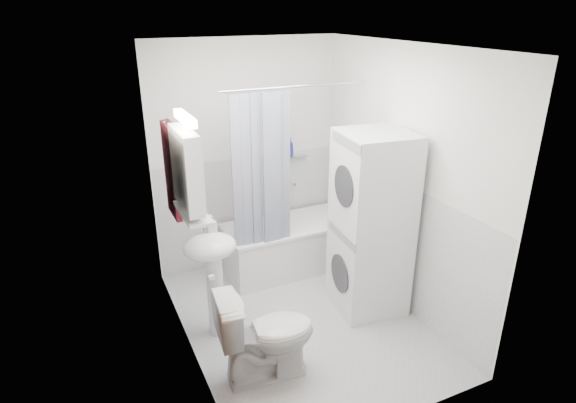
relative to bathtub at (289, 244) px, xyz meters
name	(u,v)px	position (x,y,z in m)	size (l,w,h in m)	color
floor	(301,320)	(-0.31, -0.92, -0.29)	(2.60, 2.60, 0.00)	#B8B7BC
room_walls	(303,165)	(-0.31, -0.92, 1.20)	(2.60, 2.60, 2.60)	white
wainscot	(287,248)	(-0.31, -0.63, 0.31)	(1.98, 2.58, 2.58)	white
door	(211,277)	(-1.26, -1.47, 0.71)	(0.05, 2.00, 2.00)	brown
bathtub	(289,244)	(0.00, 0.00, 0.00)	(1.37, 0.65, 0.53)	white
tub_spout	(292,183)	(0.20, 0.33, 0.56)	(0.04, 0.04, 0.12)	silver
curtain_rod	(301,86)	(0.00, -0.27, 1.71)	(0.02, 0.02, 1.55)	silver
shower_curtain	(262,171)	(-0.40, -0.27, 0.96)	(0.55, 0.02, 1.45)	#141F47
sink	(212,262)	(-1.06, -0.76, 0.42)	(0.44, 0.37, 1.04)	white
medicine_cabinet	(187,167)	(-1.21, -0.82, 1.28)	(0.13, 0.50, 0.71)	white
shelf	(193,213)	(-1.20, -0.82, 0.91)	(0.18, 0.54, 0.03)	silver
shower_caddy	(297,156)	(0.25, 0.32, 0.86)	(0.22, 0.06, 0.02)	silver
towel	(171,169)	(-1.25, -0.39, 1.14)	(0.07, 0.33, 0.81)	maroon
washer_dryer	(371,224)	(0.37, -0.95, 0.56)	(0.67, 0.66, 1.69)	white
toilet	(266,335)	(-0.85, -1.42, 0.08)	(0.42, 0.75, 0.73)	white
soap_pump	(212,230)	(-1.02, -0.67, 0.66)	(0.08, 0.17, 0.08)	gray
shelf_bottle	(197,214)	(-1.20, -0.97, 0.96)	(0.07, 0.18, 0.07)	gray
shelf_cup	(188,200)	(-1.20, -0.70, 0.97)	(0.10, 0.09, 0.10)	gray
shampoo_a	(280,152)	(0.04, 0.32, 0.94)	(0.13, 0.17, 0.13)	gray
shampoo_b	(290,153)	(0.16, 0.32, 0.91)	(0.08, 0.21, 0.08)	navy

